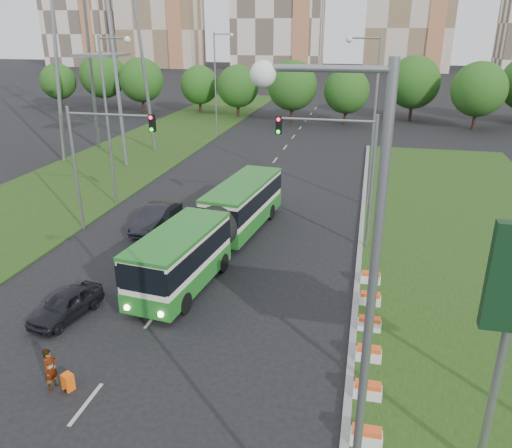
% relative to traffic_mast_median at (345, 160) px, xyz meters
% --- Properties ---
extents(ground, '(360.00, 360.00, 0.00)m').
position_rel_traffic_mast_median_xyz_m(ground, '(-4.78, -10.00, -5.35)').
color(ground, black).
rests_on(ground, ground).
extents(grass_median, '(14.00, 60.00, 0.15)m').
position_rel_traffic_mast_median_xyz_m(grass_median, '(8.22, -2.00, -5.27)').
color(grass_median, '#1E3F12').
rests_on(grass_median, ground).
extents(median_kerb, '(0.30, 60.00, 0.18)m').
position_rel_traffic_mast_median_xyz_m(median_kerb, '(1.27, -2.00, -5.26)').
color(median_kerb, gray).
rests_on(median_kerb, ground).
extents(left_verge, '(12.00, 110.00, 0.10)m').
position_rel_traffic_mast_median_xyz_m(left_verge, '(-22.78, 15.00, -5.30)').
color(left_verge, '#1E3F12').
rests_on(left_verge, ground).
extents(lane_markings, '(0.20, 100.00, 0.01)m').
position_rel_traffic_mast_median_xyz_m(lane_markings, '(-7.78, 10.00, -5.35)').
color(lane_markings, '#ABAAA4').
rests_on(lane_markings, ground).
extents(flower_planters, '(1.10, 13.70, 0.60)m').
position_rel_traffic_mast_median_xyz_m(flower_planters, '(1.92, -11.40, -4.90)').
color(flower_planters, white).
rests_on(flower_planters, grass_median).
extents(traffic_mast_median, '(5.76, 0.32, 8.00)m').
position_rel_traffic_mast_median_xyz_m(traffic_mast_median, '(0.00, 0.00, 0.00)').
color(traffic_mast_median, gray).
rests_on(traffic_mast_median, ground).
extents(traffic_mast_left, '(5.76, 0.32, 8.00)m').
position_rel_traffic_mast_median_xyz_m(traffic_mast_left, '(-15.16, -1.00, 0.00)').
color(traffic_mast_left, gray).
rests_on(traffic_mast_left, ground).
extents(street_lamps, '(36.00, 60.00, 12.00)m').
position_rel_traffic_mast_median_xyz_m(street_lamps, '(-7.78, 0.00, 0.65)').
color(street_lamps, gray).
rests_on(street_lamps, ground).
extents(tree_line, '(120.00, 8.00, 9.00)m').
position_rel_traffic_mast_median_xyz_m(tree_line, '(5.22, 45.00, -0.85)').
color(tree_line, '#1E4D14').
rests_on(tree_line, ground).
extents(midrise_west, '(22.00, 14.00, 36.00)m').
position_rel_traffic_mast_median_xyz_m(midrise_west, '(-99.78, 140.00, 12.65)').
color(midrise_west, silver).
rests_on(midrise_west, ground).
extents(articulated_bus, '(2.60, 16.68, 2.75)m').
position_rel_traffic_mast_median_xyz_m(articulated_bus, '(-6.97, -2.57, -3.67)').
color(articulated_bus, silver).
rests_on(articulated_bus, ground).
extents(car_left_near, '(2.27, 4.05, 1.30)m').
position_rel_traffic_mast_median_xyz_m(car_left_near, '(-11.64, -11.01, -4.70)').
color(car_left_near, black).
rests_on(car_left_near, ground).
extents(car_left_far, '(1.92, 4.90, 1.59)m').
position_rel_traffic_mast_median_xyz_m(car_left_far, '(-11.95, 0.03, -4.56)').
color(car_left_far, black).
rests_on(car_left_far, ground).
extents(pedestrian, '(0.45, 0.64, 1.66)m').
position_rel_traffic_mast_median_xyz_m(pedestrian, '(-9.41, -15.48, -4.52)').
color(pedestrian, gray).
rests_on(pedestrian, ground).
extents(shopping_trolley, '(0.39, 0.41, 0.66)m').
position_rel_traffic_mast_median_xyz_m(shopping_trolley, '(-8.80, -15.44, -5.02)').
color(shopping_trolley, '#FA5D0D').
rests_on(shopping_trolley, ground).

